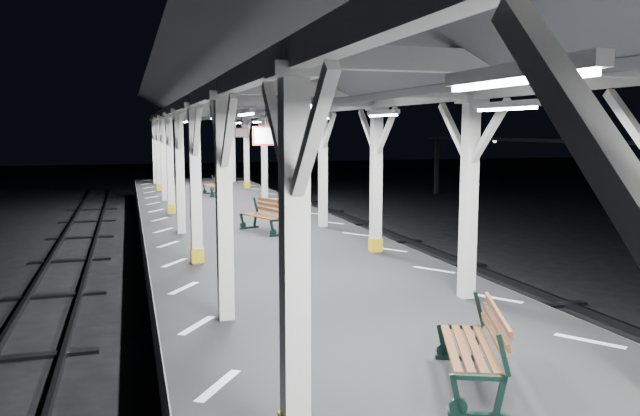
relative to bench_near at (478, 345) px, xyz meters
name	(u,v)px	position (x,y,z in m)	size (l,w,h in m)	color
ground	(317,330)	(-0.24, 5.25, -1.47)	(120.00, 120.00, 0.00)	black
platform	(317,304)	(-0.24, 5.25, -0.97)	(6.00, 50.00, 1.00)	black
hazard_stripes_left	(184,288)	(-2.69, 5.25, -0.46)	(1.00, 48.00, 0.01)	silver
hazard_stripes_right	(434,270)	(2.21, 5.25, -0.46)	(1.00, 48.00, 0.01)	silver
track_left	(29,354)	(-5.24, 5.25, -1.39)	(2.20, 60.00, 0.16)	#2D2D33
track_right	(541,304)	(4.76, 5.25, -1.39)	(2.20, 60.00, 0.16)	#2D2D33
canopy	(317,86)	(-0.24, 5.23, 3.09)	(5.40, 49.00, 4.65)	silver
bench_near	(478,345)	(0.00, 0.00, 0.00)	(1.17, 1.71, 0.87)	black
bench_mid	(267,215)	(0.00, 10.78, 0.01)	(1.10, 1.75, 0.89)	black
bench_far	(214,185)	(-0.10, 20.72, -0.03)	(0.69, 1.56, 0.82)	black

